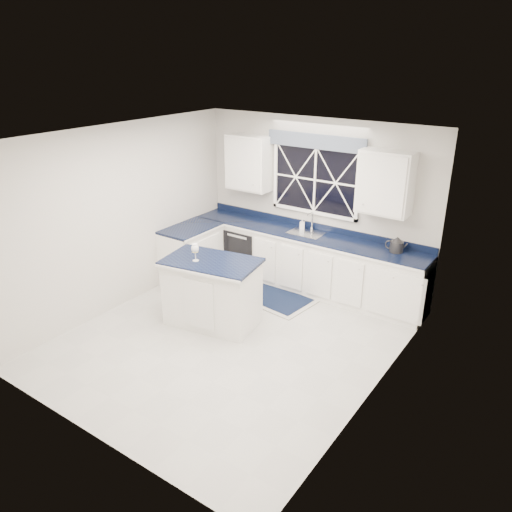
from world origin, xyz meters
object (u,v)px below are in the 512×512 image
Objects in this scene: faucet at (311,221)px; wine_glass at (195,249)px; island at (212,292)px; dishwasher at (249,250)px; kettle at (396,245)px; soap_bottle at (302,224)px.

wine_glass is at bearing -107.67° from faucet.
faucet is 2.08m from island.
dishwasher is 0.58× the size of island.
faucet is 0.21× the size of island.
dishwasher is 3.32× the size of wine_glass.
wine_glass reaches higher than kettle.
faucet reaches higher than dishwasher.
kettle reaches higher than dishwasher.
island is at bearing -100.26° from soap_bottle.
dishwasher is at bearing 99.55° from island.
soap_bottle is (-1.60, 0.10, -0.02)m from kettle.
faucet is 1.46m from kettle.
faucet is 1.78× the size of soap_bottle.
faucet is at bearing 10.02° from dishwasher.
dishwasher is at bearing 103.43° from wine_glass.
wine_glass reaches higher than island.
wine_glass reaches higher than soap_bottle.
kettle is (1.95, 1.80, 0.56)m from island.
island is at bearing -145.79° from kettle.
kettle is at bearing -4.83° from faucet.
kettle is 1.88× the size of soap_bottle.
kettle is at bearing 33.02° from island.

